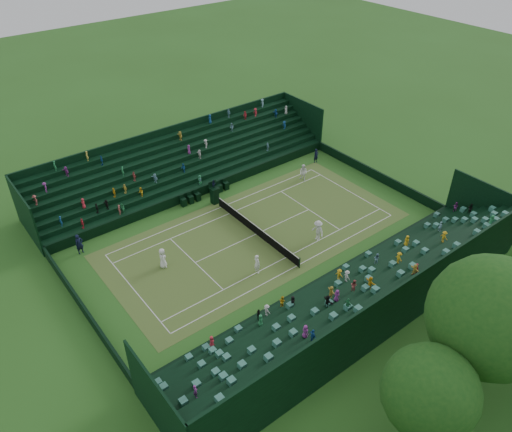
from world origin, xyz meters
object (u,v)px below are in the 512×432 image
Objects in this scene: player_near_east at (257,264)px; player_far_east at (318,230)px; player_far_west at (303,173)px; tennis_net at (256,230)px; umpire_chair at (214,193)px; player_near_west at (163,258)px.

player_near_east is 6.85m from player_far_east.
player_far_west is 0.90× the size of player_far_east.
player_near_east reaches higher than tennis_net.
umpire_chair reaches higher than tennis_net.
tennis_net is 8.78m from player_near_west.
player_near_west is 13.48m from player_far_east.
umpire_chair is 11.00m from player_near_east.
tennis_net is at bearing -135.77° from player_far_east.
player_far_east is at bearing -50.14° from player_far_west.
player_near_west is 7.70m from player_near_east.
umpire_chair is at bearing -159.70° from player_far_east.
player_far_east is (5.06, 12.49, 0.08)m from player_near_west.
tennis_net is 6.57× the size of player_far_west.
player_far_west is at bearing -54.46° from player_near_east.
player_near_east is (5.24, 5.64, -0.02)m from player_near_west.
player_near_west is (5.35, -8.65, -0.19)m from umpire_chair.
player_near_east is at bearing -36.89° from tennis_net.
umpire_chair reaches higher than player_near_east.
player_near_east is (10.58, -3.01, -0.21)m from umpire_chair.
player_near_west is at bearing -94.65° from player_far_west.
player_far_west is at bearing 78.26° from umpire_chair.
tennis_net is 4.52× the size of umpire_chair.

